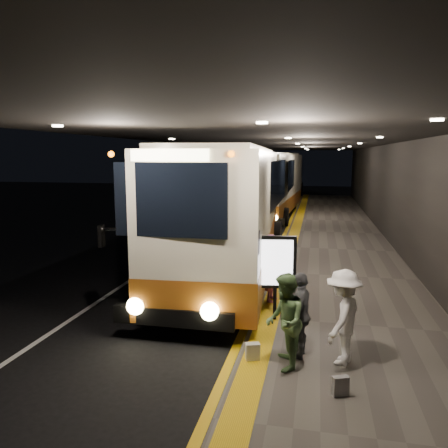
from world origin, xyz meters
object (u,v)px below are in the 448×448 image
(coach_third, at_px, (289,176))
(bag_polka, at_px, (340,386))
(passenger_waiting_green, at_px, (285,321))
(passenger_waiting_grey, at_px, (300,314))
(coach_second, at_px, (272,187))
(bag_plain, at_px, (253,352))
(stanchion_post, at_px, (274,272))
(passenger_boarding, at_px, (272,268))
(info_sign, at_px, (275,264))
(passenger_waiting_white, at_px, (343,317))
(coach_main, at_px, (232,214))

(coach_third, distance_m, bag_polka, 38.42)
(passenger_waiting_green, bearing_deg, passenger_waiting_grey, 146.95)
(coach_second, bearing_deg, coach_third, 92.94)
(bag_plain, relative_size, stanchion_post, 0.30)
(bag_plain, bearing_deg, bag_polka, -30.64)
(passenger_boarding, relative_size, stanchion_post, 1.64)
(passenger_boarding, bearing_deg, info_sign, -167.56)
(bag_plain, bearing_deg, passenger_boarding, 90.00)
(passenger_waiting_white, bearing_deg, bag_polka, 17.15)
(passenger_waiting_white, relative_size, passenger_waiting_grey, 1.07)
(passenger_waiting_green, xyz_separation_m, passenger_waiting_grey, (0.25, 0.52, -0.04))
(bag_plain, bearing_deg, passenger_waiting_green, -15.06)
(coach_third, relative_size, passenger_waiting_white, 7.14)
(coach_second, relative_size, bag_polka, 40.62)
(passenger_waiting_green, height_order, info_sign, info_sign)
(passenger_waiting_green, bearing_deg, coach_second, 179.17)
(passenger_waiting_grey, bearing_deg, coach_main, -151.00)
(coach_main, relative_size, coach_third, 1.05)
(coach_third, relative_size, bag_plain, 38.34)
(coach_third, bearing_deg, coach_main, -91.74)
(passenger_waiting_green, height_order, bag_polka, passenger_waiting_green)
(coach_third, distance_m, passenger_boarding, 33.99)
(bag_plain, distance_m, info_sign, 2.39)
(passenger_waiting_white, xyz_separation_m, bag_polka, (-0.07, -1.15, -0.71))
(coach_second, height_order, bag_polka, coach_second)
(bag_polka, bearing_deg, coach_second, 98.70)
(passenger_waiting_grey, bearing_deg, info_sign, -152.20)
(coach_main, height_order, info_sign, coach_main)
(passenger_waiting_white, relative_size, stanchion_post, 1.62)
(bag_polka, xyz_separation_m, bag_plain, (-1.52, 0.90, 0.00))
(coach_second, bearing_deg, coach_main, -87.01)
(coach_second, height_order, passenger_waiting_grey, coach_second)
(passenger_waiting_green, distance_m, bag_polka, 1.39)
(bag_plain, bearing_deg, passenger_waiting_grey, 23.66)
(passenger_waiting_grey, height_order, bag_plain, passenger_waiting_grey)
(coach_main, xyz_separation_m, passenger_boarding, (1.76, -3.56, -0.90))
(coach_second, bearing_deg, passenger_waiting_grey, -79.76)
(passenger_waiting_grey, bearing_deg, passenger_waiting_green, -18.17)
(bag_plain, bearing_deg, coach_third, 92.75)
(coach_main, distance_m, passenger_waiting_grey, 7.16)
(passenger_waiting_white, height_order, info_sign, info_sign)
(bag_polka, bearing_deg, passenger_waiting_grey, 118.49)
(coach_third, bearing_deg, passenger_waiting_green, -88.18)
(passenger_waiting_green, xyz_separation_m, info_sign, (-0.38, 2.24, 0.47))
(coach_third, distance_m, stanchion_post, 33.17)
(passenger_waiting_green, bearing_deg, info_sign, -177.63)
(passenger_waiting_white, distance_m, bag_plain, 1.76)
(coach_second, bearing_deg, info_sign, -81.02)
(coach_main, bearing_deg, passenger_boarding, -67.45)
(info_sign, bearing_deg, passenger_waiting_green, -88.30)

